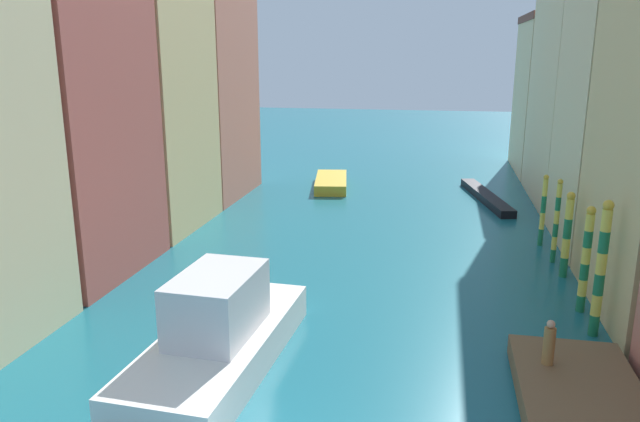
{
  "coord_description": "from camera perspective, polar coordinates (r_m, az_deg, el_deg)",
  "views": [
    {
      "loc": [
        3.75,
        -12.13,
        10.23
      ],
      "look_at": [
        -2.8,
        20.76,
        1.5
      ],
      "focal_mm": 34.33,
      "sensor_mm": 36.0,
      "label": 1
    }
  ],
  "objects": [
    {
      "name": "building_left_2",
      "position": [
        37.65,
        -16.44,
        9.63
      ],
      "size": [
        6.83,
        7.98,
        14.69
      ],
      "color": "#DBB77A",
      "rests_on": "ground"
    },
    {
      "name": "building_left_1",
      "position": [
        30.59,
        -23.64,
        9.31
      ],
      "size": [
        6.83,
        8.06,
        16.07
      ],
      "color": "#B25147",
      "rests_on": "ground"
    },
    {
      "name": "waterfront_dock",
      "position": [
        20.43,
        23.09,
        -15.63
      ],
      "size": [
        3.55,
        6.32,
        0.68
      ],
      "color": "brown",
      "rests_on": "ground"
    },
    {
      "name": "mooring_pole_1",
      "position": [
        26.63,
        23.53,
        -4.07
      ],
      "size": [
        0.37,
        0.37,
        4.42
      ],
      "color": "#197247",
      "rests_on": "ground"
    },
    {
      "name": "ground_plane",
      "position": [
        38.21,
        5.22,
        -1.0
      ],
      "size": [
        154.0,
        154.0,
        0.0
      ],
      "primitive_type": "plane",
      "color": "#196070"
    },
    {
      "name": "motorboat_0",
      "position": [
        47.74,
        1.05,
        2.69
      ],
      "size": [
        3.34,
        6.88,
        0.77
      ],
      "color": "gold",
      "rests_on": "ground"
    },
    {
      "name": "building_right_4",
      "position": [
        57.21,
        21.49,
        10.03
      ],
      "size": [
        6.83,
        10.71,
        13.32
      ],
      "color": "beige",
      "rests_on": "ground"
    },
    {
      "name": "vaporetto_white",
      "position": [
        21.01,
        -9.42,
        -11.29
      ],
      "size": [
        3.93,
        9.5,
        3.27
      ],
      "color": "white",
      "rests_on": "ground"
    },
    {
      "name": "building_right_3",
      "position": [
        45.75,
        24.29,
        12.51
      ],
      "size": [
        6.83,
        12.14,
        19.1
      ],
      "color": "beige",
      "rests_on": "ground"
    },
    {
      "name": "mooring_pole_3",
      "position": [
        32.37,
        21.17,
        -0.82
      ],
      "size": [
        0.28,
        0.28,
        4.27
      ],
      "color": "#197247",
      "rests_on": "ground"
    },
    {
      "name": "mooring_pole_4",
      "position": [
        35.03,
        20.08,
        0.12
      ],
      "size": [
        0.29,
        0.29,
        3.93
      ],
      "color": "#197247",
      "rests_on": "ground"
    },
    {
      "name": "person_on_dock",
      "position": [
        20.88,
        20.57,
        -11.51
      ],
      "size": [
        0.36,
        0.36,
        1.48
      ],
      "color": "olive",
      "rests_on": "waterfront_dock"
    },
    {
      "name": "mooring_pole_2",
      "position": [
        30.47,
        22.04,
        -1.97
      ],
      "size": [
        0.39,
        0.39,
        4.09
      ],
      "color": "#197247",
      "rests_on": "ground"
    },
    {
      "name": "building_left_3",
      "position": [
        45.31,
        -11.49,
        11.59
      ],
      "size": [
        6.83,
        8.97,
        16.14
      ],
      "color": "#C6705B",
      "rests_on": "ground"
    },
    {
      "name": "mooring_pole_0",
      "position": [
        24.46,
        24.71,
        -4.84
      ],
      "size": [
        0.4,
        0.4,
        5.19
      ],
      "color": "#197247",
      "rests_on": "ground"
    },
    {
      "name": "gondola_black",
      "position": [
        45.09,
        15.2,
        1.3
      ],
      "size": [
        3.25,
        10.24,
        0.53
      ],
      "color": "black",
      "rests_on": "ground"
    }
  ]
}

